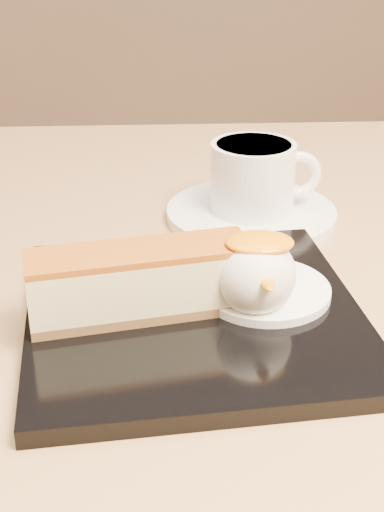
{
  "coord_description": "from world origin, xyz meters",
  "views": [
    {
      "loc": [
        -0.03,
        -0.48,
        0.98
      ],
      "look_at": [
        -0.01,
        -0.05,
        0.76
      ],
      "focal_mm": 50.0,
      "sensor_mm": 36.0,
      "label": 1
    }
  ],
  "objects": [
    {
      "name": "cheesecake",
      "position": [
        -0.04,
        -0.07,
        0.76
      ],
      "size": [
        0.15,
        0.07,
        0.05
      ],
      "rotation": [
        0.0,
        0.0,
        0.2
      ],
      "color": "brown",
      "rests_on": "dessert_plate"
    },
    {
      "name": "mango_sauce",
      "position": [
        0.03,
        -0.07,
        0.78
      ],
      "size": [
        0.04,
        0.03,
        0.01
      ],
      "primitive_type": "ellipsoid",
      "color": "orange",
      "rests_on": "ice_cream_scoop"
    },
    {
      "name": "coffee_cup",
      "position": [
        0.05,
        0.1,
        0.76
      ],
      "size": [
        0.1,
        0.07,
        0.06
      ],
      "rotation": [
        0.0,
        0.0,
        0.09
      ],
      "color": "white",
      "rests_on": "saucer"
    },
    {
      "name": "mint_sprig",
      "position": [
        0.01,
        -0.03,
        0.74
      ],
      "size": [
        0.03,
        0.02,
        0.0
      ],
      "color": "#307D28",
      "rests_on": "cream_smear"
    },
    {
      "name": "cream_smear",
      "position": [
        0.04,
        -0.05,
        0.73
      ],
      "size": [
        0.09,
        0.09,
        0.01
      ],
      "primitive_type": "cylinder",
      "color": "white",
      "rests_on": "dessert_plate"
    },
    {
      "name": "table",
      "position": [
        0.0,
        0.0,
        0.56
      ],
      "size": [
        0.8,
        0.8,
        0.72
      ],
      "color": "black",
      "rests_on": "ground"
    },
    {
      "name": "saucer",
      "position": [
        0.05,
        0.1,
        0.72
      ],
      "size": [
        0.15,
        0.15,
        0.01
      ],
      "primitive_type": "cylinder",
      "color": "white",
      "rests_on": "table"
    },
    {
      "name": "dessert_plate",
      "position": [
        -0.01,
        -0.07,
        0.73
      ],
      "size": [
        0.24,
        0.24,
        0.01
      ],
      "primitive_type": "cube",
      "rotation": [
        0.0,
        0.0,
        0.1
      ],
      "color": "black",
      "rests_on": "table"
    },
    {
      "name": "ice_cream_scoop",
      "position": [
        0.03,
        -0.07,
        0.76
      ],
      "size": [
        0.05,
        0.05,
        0.05
      ],
      "primitive_type": "sphere",
      "color": "white",
      "rests_on": "cream_smear"
    }
  ]
}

